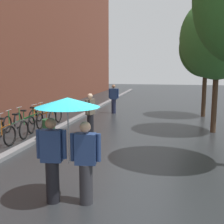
# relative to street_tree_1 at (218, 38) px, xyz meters

# --- Properties ---
(ground_plane) EXTENTS (80.00, 80.00, 0.00)m
(ground_plane) POSITION_rel_street_tree_1_xyz_m (-3.25, -6.52, -3.77)
(ground_plane) COLOR #26282B
(kerb_strip) EXTENTS (0.30, 36.00, 0.12)m
(kerb_strip) POSITION_rel_street_tree_1_xyz_m (-6.45, 3.48, -3.71)
(kerb_strip) COLOR slate
(kerb_strip) RESTS_ON ground
(street_tree_1) EXTENTS (2.96, 2.96, 5.41)m
(street_tree_1) POSITION_rel_street_tree_1_xyz_m (0.00, 0.00, 0.00)
(street_tree_1) COLOR #473323
(street_tree_1) RESTS_ON ground
(street_tree_2) EXTENTS (2.83, 2.83, 5.25)m
(street_tree_2) POSITION_rel_street_tree_1_xyz_m (-0.00, 3.88, -0.10)
(street_tree_2) COLOR #473323
(street_tree_2) RESTS_ON ground
(parked_bicycle_1) EXTENTS (1.10, 0.74, 0.96)m
(parked_bicycle_1) POSITION_rel_street_tree_1_xyz_m (-7.51, -2.69, -3.39)
(parked_bicycle_1) COLOR black
(parked_bicycle_1) RESTS_ON ground
(parked_bicycle_2) EXTENTS (1.14, 0.79, 0.96)m
(parked_bicycle_2) POSITION_rel_street_tree_1_xyz_m (-7.69, -1.80, -3.39)
(parked_bicycle_2) COLOR black
(parked_bicycle_2) RESTS_ON ground
(parked_bicycle_3) EXTENTS (1.11, 0.75, 0.96)m
(parked_bicycle_3) POSITION_rel_street_tree_1_xyz_m (-7.73, -0.95, -3.39)
(parked_bicycle_3) COLOR black
(parked_bicycle_3) RESTS_ON ground
(parked_bicycle_4) EXTENTS (1.14, 0.80, 0.96)m
(parked_bicycle_4) POSITION_rel_street_tree_1_xyz_m (-7.52, -0.05, -3.39)
(parked_bicycle_4) COLOR black
(parked_bicycle_4) RESTS_ON ground
(parked_bicycle_5) EXTENTS (1.10, 0.73, 0.96)m
(parked_bicycle_5) POSITION_rel_street_tree_1_xyz_m (-7.56, 0.70, -3.39)
(parked_bicycle_5) COLOR black
(parked_bicycle_5) RESTS_ON ground
(couple_under_umbrella) EXTENTS (1.24, 1.22, 2.08)m
(couple_under_umbrella) POSITION_rel_street_tree_1_xyz_m (-3.60, -7.00, -2.34)
(couple_under_umbrella) COLOR black
(couple_under_umbrella) RESTS_ON ground
(litter_bin) EXTENTS (0.44, 0.44, 0.85)m
(litter_bin) POSITION_rel_street_tree_1_xyz_m (-5.88, -2.95, -3.35)
(litter_bin) COLOR #1E4C28
(litter_bin) RESTS_ON ground
(pedestrian_walking_midground) EXTENTS (0.31, 0.58, 1.63)m
(pedestrian_walking_midground) POSITION_rel_street_tree_1_xyz_m (-4.83, -1.37, -2.94)
(pedestrian_walking_midground) COLOR black
(pedestrian_walking_midground) RESTS_ON ground
(pedestrian_walking_far) EXTENTS (0.59, 0.26, 1.67)m
(pedestrian_walking_far) POSITION_rel_street_tree_1_xyz_m (-4.99, 3.96, -2.92)
(pedestrian_walking_far) COLOR #1E233D
(pedestrian_walking_far) RESTS_ON ground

